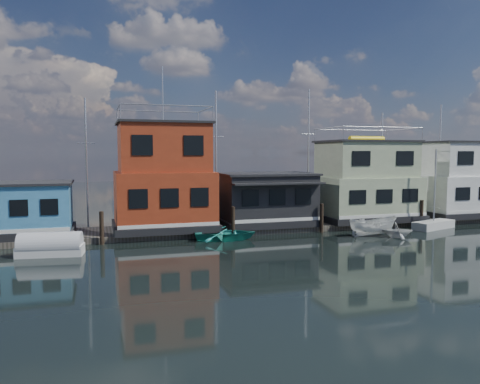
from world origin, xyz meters
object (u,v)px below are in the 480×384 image
object	(u,v)px
houseboat_red	(164,179)
day_sailer	(433,224)
houseboat_dark	(266,199)
houseboat_white	(462,180)
motorboat	(373,226)
dinghy_white	(397,230)
dinghy_teal	(225,234)
houseboat_blue	(24,209)
tarp_runabout	(50,246)
houseboat_green	(366,182)

from	to	relation	value
houseboat_red	day_sailer	size ratio (longest dim) A/B	1.87
houseboat_dark	houseboat_white	bearing A→B (deg)	0.06
motorboat	houseboat_red	bearing A→B (deg)	73.64
motorboat	houseboat_white	bearing A→B (deg)	-63.48
dinghy_white	dinghy_teal	bearing A→B (deg)	96.44
houseboat_red	houseboat_dark	distance (m)	8.18
houseboat_dark	houseboat_blue	bearing A→B (deg)	179.94
houseboat_white	dinghy_teal	xyz separation A→B (m)	(-23.30, -3.62, -3.10)
houseboat_blue	motorboat	size ratio (longest dim) A/B	1.72
tarp_runabout	motorboat	xyz separation A→B (m)	(21.78, 0.09, 0.16)
houseboat_white	tarp_runabout	world-z (taller)	houseboat_white
dinghy_white	tarp_runabout	xyz separation A→B (m)	(-23.06, 1.03, -0.01)
houseboat_dark	houseboat_green	xyz separation A→B (m)	(9.00, 0.02, 1.13)
day_sailer	tarp_runabout	xyz separation A→B (m)	(-28.26, -1.52, 0.17)
day_sailer	dinghy_white	size ratio (longest dim) A/B	2.96
tarp_runabout	houseboat_green	bearing A→B (deg)	20.04
houseboat_dark	houseboat_green	size ratio (longest dim) A/B	0.88
houseboat_green	tarp_runabout	bearing A→B (deg)	-167.59
day_sailer	tarp_runabout	size ratio (longest dim) A/B	1.65
houseboat_white	houseboat_red	bearing A→B (deg)	-180.00
tarp_runabout	dinghy_teal	bearing A→B (deg)	16.60
houseboat_blue	tarp_runabout	size ratio (longest dim) A/B	1.66
houseboat_green	dinghy_white	bearing A→B (deg)	-102.09
dinghy_white	tarp_runabout	world-z (taller)	tarp_runabout
dinghy_white	motorboat	bearing A→B (deg)	68.23
houseboat_dark	day_sailer	xyz separation A→B (m)	(12.83, -3.83, -2.03)
houseboat_dark	dinghy_white	xyz separation A→B (m)	(7.63, -6.39, -1.85)
houseboat_green	motorboat	size ratio (longest dim) A/B	2.25
houseboat_green	houseboat_white	distance (m)	10.00
day_sailer	motorboat	world-z (taller)	day_sailer
houseboat_white	tarp_runabout	bearing A→B (deg)	-171.13
houseboat_blue	houseboat_green	distance (m)	26.53
houseboat_dark	motorboat	xyz separation A→B (m)	(6.35, -5.26, -1.70)
motorboat	houseboat_green	bearing A→B (deg)	-22.79
dinghy_white	day_sailer	bearing A→B (deg)	-44.23
houseboat_dark	day_sailer	size ratio (longest dim) A/B	1.17
day_sailer	dinghy_teal	bearing A→B (deg)	159.99
day_sailer	dinghy_white	world-z (taller)	day_sailer
houseboat_red	houseboat_white	world-z (taller)	houseboat_red
houseboat_green	houseboat_white	bearing A→B (deg)	-0.00
houseboat_dark	motorboat	world-z (taller)	houseboat_dark
dinghy_white	houseboat_red	bearing A→B (deg)	87.30
dinghy_white	motorboat	xyz separation A→B (m)	(-1.28, 1.13, 0.16)
houseboat_green	dinghy_teal	world-z (taller)	houseboat_green
dinghy_teal	dinghy_white	distance (m)	12.25
houseboat_dark	dinghy_teal	distance (m)	5.95
houseboat_green	motorboat	bearing A→B (deg)	-116.64
day_sailer	dinghy_teal	xyz separation A→B (m)	(-17.13, 0.23, 0.05)
houseboat_blue	day_sailer	xyz separation A→B (m)	(30.33, -3.85, -1.82)
dinghy_teal	dinghy_white	world-z (taller)	dinghy_white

